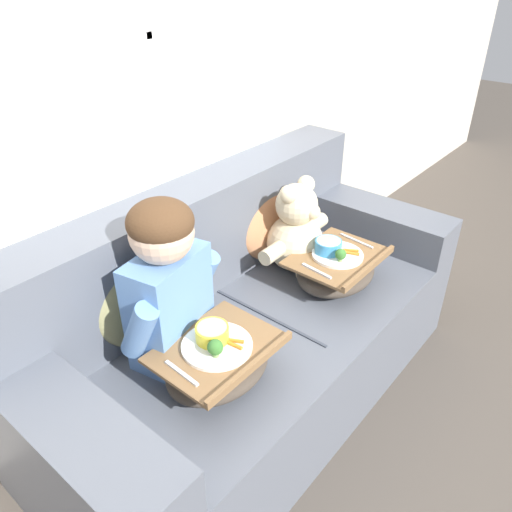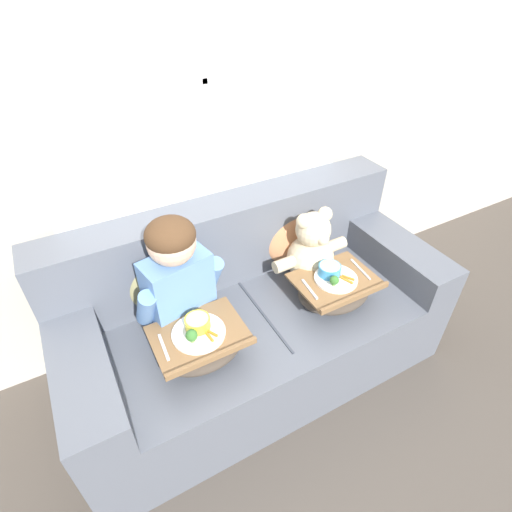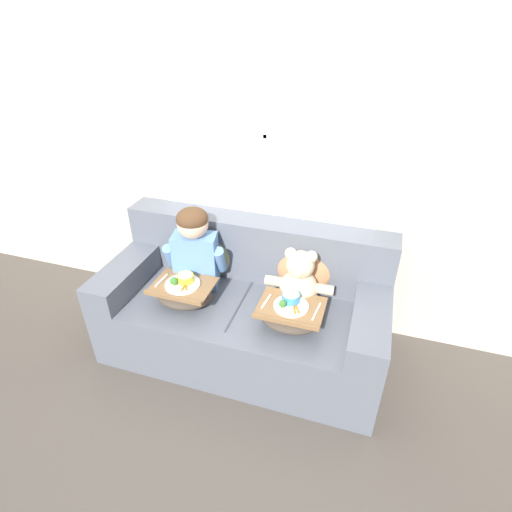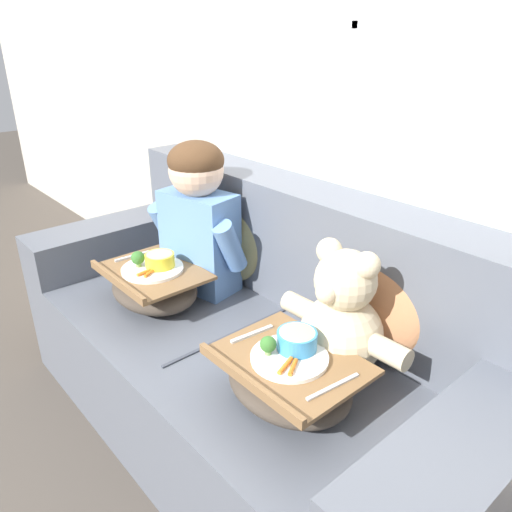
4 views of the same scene
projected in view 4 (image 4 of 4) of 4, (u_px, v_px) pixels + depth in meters
ground_plane at (244, 430)px, 1.92m from camera, size 14.00×14.00×0.00m
wall_back_with_window at (362, 62)px, 1.70m from camera, size 8.00×0.08×2.60m
couch at (256, 353)px, 1.82m from camera, size 1.88×0.86×0.90m
throw_pillow_behind_child at (231, 231)px, 2.04m from camera, size 0.42×0.20×0.44m
throw_pillow_behind_teddy at (375, 296)px, 1.54m from camera, size 0.39×0.19×0.40m
child_figure at (198, 211)px, 1.89m from camera, size 0.44×0.24×0.59m
teddy_bear at (341, 321)px, 1.46m from camera, size 0.45×0.31×0.42m
lap_tray_child at (154, 285)px, 1.87m from camera, size 0.39×0.30×0.21m
lap_tray_teddy at (289, 378)px, 1.37m from camera, size 0.40×0.31×0.21m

